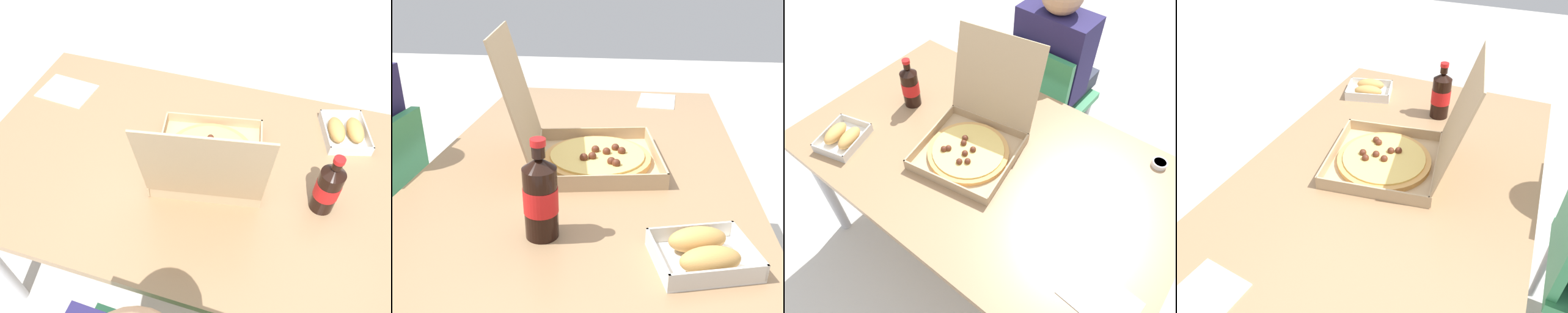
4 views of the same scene
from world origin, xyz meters
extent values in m
cube|color=#997551|center=(0.00, 0.00, 0.70)|extent=(1.47, 0.91, 0.03)
cylinder|color=#B7B7BC|center=(0.67, -0.39, 0.34)|extent=(0.05, 0.05, 0.68)
cylinder|color=#B7B7BC|center=(0.67, 0.39, 0.34)|extent=(0.05, 0.05, 0.68)
cube|color=#338451|center=(-0.14, 0.57, 0.64)|extent=(0.36, 0.04, 0.38)
cylinder|color=#B2B2B7|center=(0.03, 0.58, 0.21)|extent=(0.03, 0.03, 0.43)
cube|color=tan|center=(-0.06, -0.03, 0.72)|extent=(0.40, 0.40, 0.01)
cube|color=tan|center=(-0.03, -0.20, 0.74)|extent=(0.34, 0.07, 0.04)
cube|color=tan|center=(-0.23, -0.06, 0.74)|extent=(0.07, 0.34, 0.04)
cube|color=tan|center=(0.11, 0.00, 0.74)|extent=(0.07, 0.34, 0.04)
cube|color=tan|center=(-0.09, 0.13, 0.74)|extent=(0.34, 0.07, 0.04)
cube|color=tan|center=(-0.10, 0.18, 0.93)|extent=(0.36, 0.15, 0.34)
cylinder|color=tan|center=(-0.06, -0.03, 0.73)|extent=(0.31, 0.31, 0.02)
cylinder|color=#EAC666|center=(-0.06, -0.03, 0.74)|extent=(0.28, 0.28, 0.01)
sphere|color=#562819|center=(-0.10, -0.02, 0.75)|extent=(0.02, 0.02, 0.02)
sphere|color=#562819|center=(-0.06, -0.06, 0.75)|extent=(0.02, 0.02, 0.02)
sphere|color=#562819|center=(-0.02, -0.08, 0.75)|extent=(0.02, 0.02, 0.02)
sphere|color=#562819|center=(-0.12, -0.08, 0.75)|extent=(0.02, 0.02, 0.02)
sphere|color=#562819|center=(-0.11, 0.00, 0.75)|extent=(0.02, 0.02, 0.02)
sphere|color=#562819|center=(-0.13, -0.09, 0.75)|extent=(0.02, 0.02, 0.02)
sphere|color=#562819|center=(-0.05, -0.10, 0.75)|extent=(0.02, 0.02, 0.02)
sphere|color=#562819|center=(-0.05, -0.03, 0.75)|extent=(0.02, 0.02, 0.02)
cube|color=white|center=(-0.50, -0.29, 0.72)|extent=(0.20, 0.22, 0.00)
cube|color=silver|center=(-0.47, -0.38, 0.74)|extent=(0.15, 0.04, 0.03)
cube|color=silver|center=(-0.52, -0.20, 0.74)|extent=(0.15, 0.04, 0.03)
cube|color=silver|center=(-0.57, -0.31, 0.74)|extent=(0.06, 0.18, 0.03)
cube|color=silver|center=(-0.43, -0.27, 0.74)|extent=(0.06, 0.18, 0.03)
ellipsoid|color=tan|center=(-0.53, -0.30, 0.74)|extent=(0.09, 0.13, 0.05)
ellipsoid|color=tan|center=(-0.46, -0.28, 0.74)|extent=(0.09, 0.13, 0.05)
cylinder|color=black|center=(-0.44, 0.04, 0.79)|extent=(0.07, 0.07, 0.16)
cone|color=black|center=(-0.44, 0.04, 0.89)|extent=(0.07, 0.07, 0.02)
cylinder|color=black|center=(-0.44, 0.04, 0.91)|extent=(0.03, 0.03, 0.02)
cylinder|color=red|center=(-0.44, 0.04, 0.93)|extent=(0.03, 0.03, 0.01)
cylinder|color=red|center=(-0.44, 0.04, 0.80)|extent=(0.07, 0.07, 0.06)
cube|color=white|center=(0.59, -0.22, 0.71)|extent=(0.22, 0.17, 0.00)
cylinder|color=white|center=(0.53, 0.37, 0.72)|extent=(0.06, 0.06, 0.02)
cylinder|color=#DBBC66|center=(0.53, 0.37, 0.73)|extent=(0.05, 0.05, 0.01)
camera|label=1|loc=(-0.27, 0.80, 1.72)|focal=35.63mm
camera|label=2|loc=(-1.20, -0.15, 1.25)|focal=39.53mm
camera|label=3|loc=(0.55, -0.73, 1.79)|focal=33.89mm
camera|label=4|loc=(0.82, 0.33, 1.47)|focal=33.36mm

